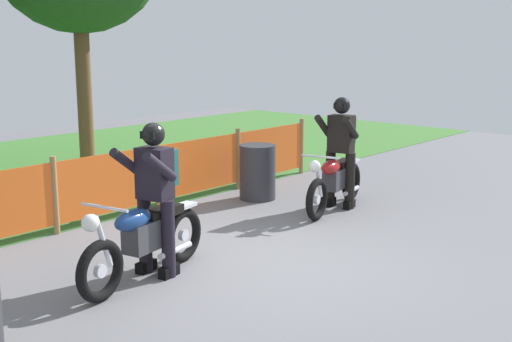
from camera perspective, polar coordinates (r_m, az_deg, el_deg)
The scene contains 7 objects.
ground at distance 7.83m, azimuth -0.11°, elevation -7.90°, with size 24.00×24.00×0.02m, color slate.
barrier_fence at distance 9.65m, azimuth -12.37°, elevation -1.04°, with size 8.93×0.08×1.05m.
motorcycle_lead at distance 10.07m, azimuth 6.77°, elevation -0.86°, with size 1.93×0.66×0.92m.
motorcycle_trailing at distance 7.25m, azimuth -9.54°, elevation -5.73°, with size 2.00×0.67×0.96m.
rider_lead at distance 10.17m, azimuth 7.29°, elevation 2.14°, with size 0.74×0.63×1.69m.
rider_trailing at distance 7.29m, azimuth -8.59°, elevation -1.64°, with size 0.74×0.63×1.69m.
oil_drum at distance 10.69m, azimuth 0.14°, elevation -0.09°, with size 0.58×0.58×0.88m, color #2D2D33.
Camera 1 is at (-5.52, -4.90, 2.60)m, focal length 46.78 mm.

